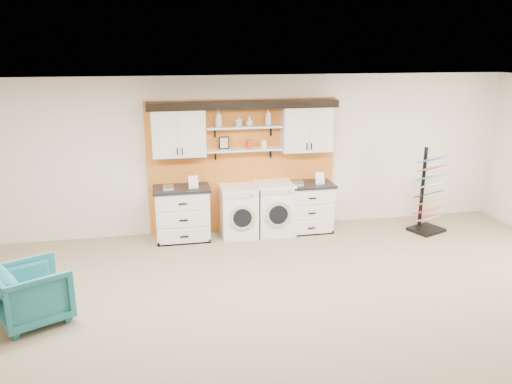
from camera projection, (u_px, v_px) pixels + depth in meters
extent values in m
plane|color=gray|center=(304.00, 349.00, 5.61)|extent=(10.00, 10.00, 0.00)
plane|color=white|center=(311.00, 97.00, 4.82)|extent=(10.00, 10.00, 0.00)
plane|color=silver|center=(242.00, 155.00, 8.98)|extent=(10.00, 0.00, 10.00)
cube|color=orange|center=(243.00, 166.00, 9.00)|extent=(3.40, 0.07, 2.40)
cube|color=silver|center=(178.00, 132.00, 8.44)|extent=(0.90, 0.34, 0.84)
cube|color=silver|center=(166.00, 134.00, 8.24)|extent=(0.42, 0.01, 0.78)
cube|color=silver|center=(192.00, 133.00, 8.32)|extent=(0.42, 0.01, 0.78)
cube|color=silver|center=(307.00, 128.00, 8.87)|extent=(0.90, 0.34, 0.84)
cube|color=silver|center=(297.00, 130.00, 8.66)|extent=(0.42, 0.01, 0.78)
cube|color=silver|center=(322.00, 129.00, 8.74)|extent=(0.42, 0.01, 0.78)
cube|color=silver|center=(244.00, 150.00, 8.75)|extent=(1.32, 0.28, 0.03)
cube|color=silver|center=(244.00, 127.00, 8.64)|extent=(1.32, 0.28, 0.03)
cube|color=black|center=(244.00, 104.00, 8.55)|extent=(3.30, 0.40, 0.10)
cube|color=black|center=(246.00, 108.00, 8.39)|extent=(3.30, 0.04, 0.04)
cube|color=black|center=(224.00, 143.00, 8.70)|extent=(0.18, 0.02, 0.22)
cube|color=beige|center=(224.00, 143.00, 8.69)|extent=(0.14, 0.01, 0.18)
cylinder|color=red|center=(250.00, 144.00, 8.75)|extent=(0.11, 0.11, 0.16)
cylinder|color=silver|center=(264.00, 144.00, 8.79)|extent=(0.10, 0.10, 0.14)
cube|color=silver|center=(182.00, 214.00, 8.70)|extent=(0.91, 0.60, 0.91)
cube|color=black|center=(184.00, 242.00, 8.57)|extent=(0.91, 0.06, 0.07)
cube|color=black|center=(181.00, 188.00, 8.57)|extent=(0.97, 0.66, 0.04)
cube|color=silver|center=(183.00, 204.00, 8.33)|extent=(0.83, 0.02, 0.25)
cube|color=silver|center=(183.00, 220.00, 8.42)|extent=(0.83, 0.02, 0.25)
cube|color=silver|center=(184.00, 236.00, 8.50)|extent=(0.83, 0.02, 0.25)
cube|color=silver|center=(307.00, 208.00, 9.13)|extent=(0.86, 0.60, 0.86)
cube|color=black|center=(310.00, 233.00, 8.99)|extent=(0.86, 0.06, 0.07)
cube|color=black|center=(307.00, 184.00, 9.01)|extent=(0.92, 0.66, 0.04)
cube|color=silver|center=(312.00, 198.00, 8.77)|extent=(0.79, 0.02, 0.24)
cube|color=silver|center=(312.00, 213.00, 8.85)|extent=(0.79, 0.02, 0.24)
cube|color=silver|center=(311.00, 228.00, 8.92)|extent=(0.79, 0.02, 0.24)
cube|color=white|center=(239.00, 211.00, 8.89)|extent=(0.65, 0.66, 0.91)
cube|color=silver|center=(242.00, 195.00, 8.47)|extent=(0.55, 0.02, 0.10)
cylinder|color=silver|center=(242.00, 218.00, 8.58)|extent=(0.46, 0.05, 0.46)
cylinder|color=black|center=(242.00, 218.00, 8.56)|extent=(0.32, 0.03, 0.32)
cube|color=white|center=(274.00, 208.00, 9.00)|extent=(0.67, 0.66, 0.94)
cube|color=silver|center=(278.00, 192.00, 8.58)|extent=(0.57, 0.02, 0.10)
cylinder|color=silver|center=(278.00, 214.00, 8.69)|extent=(0.48, 0.05, 0.48)
cylinder|color=black|center=(278.00, 215.00, 8.67)|extent=(0.34, 0.03, 0.34)
cube|color=black|center=(426.00, 230.00, 9.18)|extent=(0.70, 0.64, 0.06)
cube|color=black|center=(423.00, 187.00, 9.10)|extent=(0.06, 0.06, 1.50)
cube|color=#D4765E|center=(426.00, 219.00, 9.14)|extent=(0.53, 0.42, 0.14)
cube|color=red|center=(427.00, 211.00, 9.10)|extent=(0.53, 0.42, 0.14)
cube|color=orange|center=(428.00, 202.00, 9.05)|extent=(0.53, 0.42, 0.14)
cube|color=black|center=(429.00, 194.00, 9.01)|extent=(0.53, 0.42, 0.14)
cube|color=silver|center=(430.00, 185.00, 8.96)|extent=(0.53, 0.42, 0.14)
cube|color=#258968|center=(431.00, 177.00, 8.92)|extent=(0.53, 0.42, 0.14)
cube|color=#AA4748|center=(432.00, 168.00, 8.87)|extent=(0.53, 0.42, 0.14)
cube|color=blue|center=(432.00, 159.00, 8.83)|extent=(0.53, 0.42, 0.14)
imported|color=#1F6E79|center=(34.00, 293.00, 6.11)|extent=(1.06, 1.05, 0.73)
imported|color=silver|center=(218.00, 118.00, 8.51)|extent=(0.16, 0.16, 0.29)
imported|color=silver|center=(239.00, 121.00, 8.59)|extent=(0.11, 0.11, 0.18)
imported|color=silver|center=(249.00, 121.00, 8.63)|extent=(0.15, 0.15, 0.16)
imported|color=silver|center=(268.00, 117.00, 8.67)|extent=(0.15, 0.15, 0.30)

